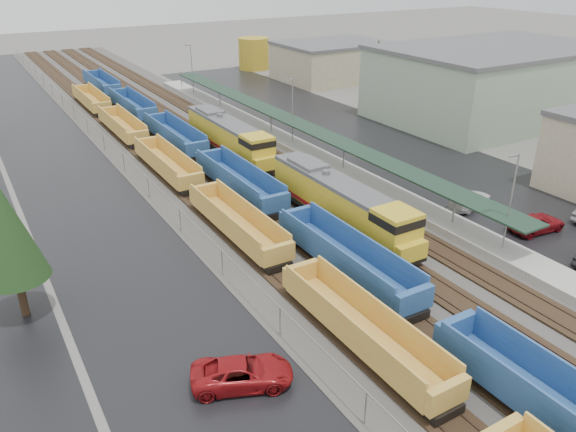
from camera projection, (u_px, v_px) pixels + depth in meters
name	position (u px, v px, depth m)	size (l,w,h in m)	color
ballast_strip	(184.00, 138.00, 68.47)	(20.00, 160.00, 0.08)	#302D2B
trackbed	(183.00, 137.00, 68.42)	(14.60, 160.00, 0.22)	black
west_parking_lot	(54.00, 159.00, 61.52)	(10.00, 160.00, 0.02)	black
east_commuter_lot	(358.00, 135.00, 69.51)	(16.00, 100.00, 0.02)	black
station_platform	(292.00, 142.00, 64.80)	(3.00, 80.00, 8.00)	#9E9B93
chainlink_fence	(107.00, 141.00, 62.18)	(0.08, 160.04, 2.02)	gray
industrial_buildings	(494.00, 91.00, 73.19)	(32.52, 75.30, 9.50)	tan
distant_hills	(149.00, 16.00, 206.59)	(301.00, 140.00, 25.20)	#465844
tree_west_near	(7.00, 231.00, 32.46)	(3.96, 3.96, 9.00)	#332316
tree_east	(377.00, 66.00, 77.19)	(4.40, 4.40, 10.00)	#332316
locomotive_lead	(343.00, 203.00, 44.98)	(2.75, 18.14, 4.11)	black
locomotive_trail	(230.00, 137.00, 61.33)	(2.75, 18.14, 4.11)	black
well_string_yellow	(237.00, 224.00, 44.07)	(2.57, 109.86, 2.28)	#CB8538
well_string_blue	(239.00, 182.00, 51.92)	(2.80, 115.15, 2.48)	navy
storage_tank	(254.00, 54.00, 108.76)	(5.89, 5.89, 5.89)	#AC8F22
parked_car_west_c	(242.00, 373.00, 28.93)	(5.29, 2.44, 1.47)	maroon
parked_car_east_b	(537.00, 223.00, 45.24)	(4.87, 2.24, 1.35)	maroon
parked_car_east_c	(470.00, 199.00, 49.47)	(5.04, 2.05, 1.46)	silver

